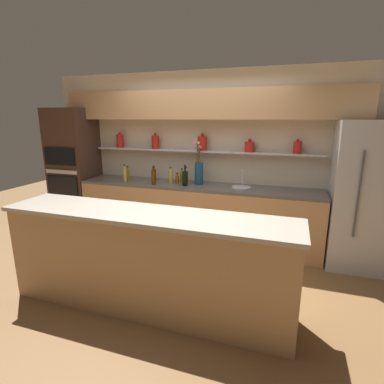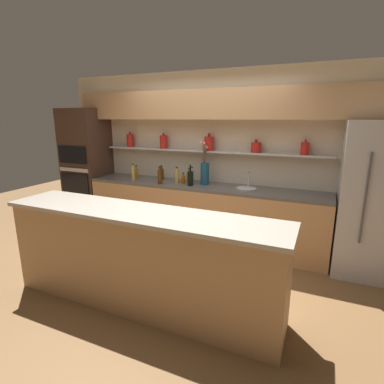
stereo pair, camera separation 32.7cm
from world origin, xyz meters
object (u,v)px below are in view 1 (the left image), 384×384
Objects in this scene: oven_tower at (75,170)px; bottle_spirit_4 at (170,176)px; sink_fixture at (241,186)px; bottle_spirit_6 at (154,177)px; bottle_sauce_0 at (177,179)px; bottle_spirit_7 at (186,177)px; refrigerator at (364,196)px; bottle_wine_3 at (185,178)px; bottle_oil_9 at (182,176)px; flower_vase at (199,171)px; bottle_spirit_5 at (125,174)px; bottle_spirit_2 at (171,177)px; bottle_oil_8 at (128,174)px; bottle_spirit_1 at (154,174)px.

oven_tower reaches higher than bottle_spirit_4.
sink_fixture is 1.04× the size of bottle_spirit_6.
bottle_sauce_0 is 0.14m from bottle_spirit_7.
refrigerator is 2.39m from bottle_wine_3.
sink_fixture is at bearing -1.64° from bottle_spirit_4.
bottle_spirit_6 is at bearing -177.18° from refrigerator.
bottle_wine_3 is (-0.82, -0.11, 0.09)m from sink_fixture.
oven_tower is 9.77× the size of bottle_oil_9.
bottle_wine_3 is 1.19× the size of bottle_spirit_7.
flower_vase is (2.23, 0.07, 0.10)m from oven_tower.
bottle_sauce_0 is 0.85m from bottle_spirit_5.
refrigerator reaches higher than bottle_spirit_2.
bottle_oil_9 is at bearing 42.13° from bottle_spirit_4.
bottle_sauce_0 is at bearing 147.89° from bottle_wine_3.
bottle_spirit_5 is 1.29× the size of bottle_oil_9.
refrigerator is 6.96× the size of bottle_spirit_6.
bottle_spirit_4 is (-0.30, 0.14, -0.02)m from bottle_wine_3.
refrigerator reaches higher than flower_vase.
oven_tower reaches higher than bottle_spirit_5.
bottle_spirit_4 is at bearing 178.27° from refrigerator.
refrigerator is 2.24m from flower_vase.
bottle_spirit_2 is 0.26m from bottle_spirit_6.
bottle_spirit_4 is (1.77, 0.04, -0.01)m from oven_tower.
bottle_oil_8 is at bearing -170.19° from bottle_oil_9.
oven_tower is 1.03m from bottle_oil_8.
oven_tower is 1.90m from bottle_sauce_0.
sink_fixture is at bearing -1.39° from bottle_spirit_7.
bottle_wine_3 reaches higher than bottle_sauce_0.
bottle_spirit_6 is (-0.31, -0.18, 0.05)m from bottle_sauce_0.
bottle_oil_8 is (-0.03, 0.14, -0.03)m from bottle_spirit_5.
bottle_spirit_6 is (-2.87, -0.14, 0.09)m from refrigerator.
bottle_spirit_1 is 1.01× the size of bottle_spirit_4.
bottle_spirit_7 is 1.01m from bottle_oil_8.
refrigerator is 2.55m from bottle_oil_9.
refrigerator reaches higher than bottle_spirit_6.
bottle_wine_3 is 1.14× the size of bottle_spirit_5.
bottle_spirit_7 is (-2.42, 0.07, 0.09)m from refrigerator.
sink_fixture reaches higher than bottle_oil_8.
bottle_spirit_1 is (1.46, 0.11, -0.01)m from oven_tower.
bottle_wine_3 is at bearing 9.31° from bottle_spirit_6.
bottle_spirit_1 reaches higher than bottle_oil_8.
bottle_sauce_0 is at bearing -1.18° from bottle_oil_8.
bottle_sauce_0 is at bearing -13.77° from bottle_spirit_1.
bottle_spirit_2 is at bearing -1.14° from oven_tower.
oven_tower reaches higher than bottle_wine_3.
bottle_oil_8 reaches higher than bottle_oil_9.
bottle_spirit_6 is (-0.48, -0.08, -0.00)m from bottle_wine_3.
bottle_spirit_2 is (0.35, -0.15, 0.01)m from bottle_spirit_1.
bottle_spirit_5 is at bearing -178.78° from bottle_wine_3.
bottle_sauce_0 is 0.87m from bottle_oil_8.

